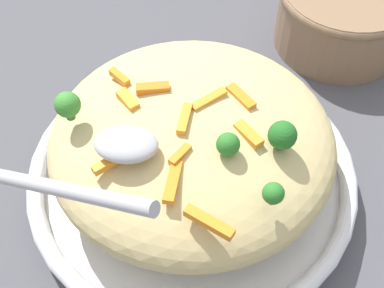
{
  "coord_description": "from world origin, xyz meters",
  "views": [
    {
      "loc": [
        0.03,
        -0.32,
        0.49
      ],
      "look_at": [
        0.0,
        0.0,
        0.08
      ],
      "focal_mm": 48.9,
      "sensor_mm": 36.0,
      "label": 1
    }
  ],
  "objects": [
    {
      "name": "broccoli_floret_3",
      "position": [
        0.08,
        -0.03,
        0.14
      ],
      "size": [
        0.03,
        0.03,
        0.03
      ],
      "color": "#205B1C",
      "rests_on": "pasta_mound"
    },
    {
      "name": "broccoli_floret_2",
      "position": [
        0.07,
        -0.09,
        0.14
      ],
      "size": [
        0.02,
        0.02,
        0.02
      ],
      "color": "#296820",
      "rests_on": "pasta_mound"
    },
    {
      "name": "carrot_piece_4",
      "position": [
        0.05,
        -0.02,
        0.13
      ],
      "size": [
        0.03,
        0.03,
        0.01
      ],
      "primitive_type": "cube",
      "rotation": [
        0.0,
        0.0,
        2.3
      ],
      "color": "orange",
      "rests_on": "pasta_mound"
    },
    {
      "name": "carrot_piece_2",
      "position": [
        -0.01,
        -0.01,
        0.13
      ],
      "size": [
        0.01,
        0.04,
        0.01
      ],
      "primitive_type": "cube",
      "rotation": [
        0.0,
        0.0,
        4.61
      ],
      "color": "orange",
      "rests_on": "pasta_mound"
    },
    {
      "name": "carrot_piece_6",
      "position": [
        0.02,
        -0.11,
        0.13
      ],
      "size": [
        0.04,
        0.03,
        0.01
      ],
      "primitive_type": "cube",
      "rotation": [
        0.0,
        0.0,
        2.65
      ],
      "color": "orange",
      "rests_on": "pasta_mound"
    },
    {
      "name": "carrot_piece_10",
      "position": [
        -0.08,
        0.04,
        0.13
      ],
      "size": [
        0.02,
        0.02,
        0.01
      ],
      "primitive_type": "cube",
      "rotation": [
        0.0,
        0.0,
        2.41
      ],
      "color": "orange",
      "rests_on": "pasta_mound"
    },
    {
      "name": "carrot_piece_0",
      "position": [
        -0.01,
        -0.05,
        0.13
      ],
      "size": [
        0.02,
        0.02,
        0.01
      ],
      "primitive_type": "cube",
      "rotation": [
        0.0,
        0.0,
        4.13
      ],
      "color": "orange",
      "rests_on": "pasta_mound"
    },
    {
      "name": "carrot_piece_9",
      "position": [
        -0.01,
        -0.08,
        0.13
      ],
      "size": [
        0.01,
        0.04,
        0.01
      ],
      "primitive_type": "cube",
      "rotation": [
        0.0,
        0.0,
        1.48
      ],
      "color": "orange",
      "rests_on": "pasta_mound"
    },
    {
      "name": "companion_bowl",
      "position": [
        0.18,
        0.26,
        0.05
      ],
      "size": [
        0.18,
        0.18,
        0.09
      ],
      "color": "#8C6B4C",
      "rests_on": "ground_plane"
    },
    {
      "name": "carrot_piece_1",
      "position": [
        -0.06,
        -0.06,
        0.13
      ],
      "size": [
        0.04,
        0.03,
        0.01
      ],
      "primitive_type": "cube",
      "rotation": [
        0.0,
        0.0,
        3.86
      ],
      "color": "orange",
      "rests_on": "pasta_mound"
    },
    {
      "name": "serving_spoon",
      "position": [
        -0.06,
        -0.08,
        0.15
      ],
      "size": [
        0.15,
        0.13,
        0.08
      ],
      "color": "#B7B7BC",
      "rests_on": "pasta_mound"
    },
    {
      "name": "carrot_piece_8",
      "position": [
        0.01,
        0.01,
        0.13
      ],
      "size": [
        0.03,
        0.03,
        0.01
      ],
      "primitive_type": "cube",
      "rotation": [
        0.0,
        0.0,
        0.73
      ],
      "color": "orange",
      "rests_on": "pasta_mound"
    },
    {
      "name": "carrot_piece_5",
      "position": [
        -0.06,
        0.01,
        0.13
      ],
      "size": [
        0.03,
        0.03,
        0.01
      ],
      "primitive_type": "cube",
      "rotation": [
        0.0,
        0.0,
        2.28
      ],
      "color": "orange",
      "rests_on": "pasta_mound"
    },
    {
      "name": "serving_bowl",
      "position": [
        0.0,
        0.0,
        0.02
      ],
      "size": [
        0.35,
        0.35,
        0.04
      ],
      "color": "silver",
      "rests_on": "ground_plane"
    },
    {
      "name": "broccoli_floret_0",
      "position": [
        0.03,
        -0.04,
        0.14
      ],
      "size": [
        0.02,
        0.02,
        0.02
      ],
      "color": "#296820",
      "rests_on": "pasta_mound"
    },
    {
      "name": "pasta_mound",
      "position": [
        0.0,
        0.0,
        0.08
      ],
      "size": [
        0.29,
        0.28,
        0.1
      ],
      "primitive_type": "ellipsoid",
      "color": "#D1BA7A",
      "rests_on": "serving_bowl"
    },
    {
      "name": "ground_plane",
      "position": [
        0.0,
        0.0,
        0.0
      ],
      "size": [
        2.4,
        2.4,
        0.0
      ],
      "primitive_type": "plane",
      "color": "#4C4C51"
    },
    {
      "name": "carrot_piece_7",
      "position": [
        -0.04,
        0.02,
        0.13
      ],
      "size": [
        0.03,
        0.02,
        0.01
      ],
      "primitive_type": "cube",
      "rotation": [
        0.0,
        0.0,
        3.32
      ],
      "color": "orange",
      "rests_on": "pasta_mound"
    },
    {
      "name": "broccoli_floret_1",
      "position": [
        -0.11,
        -0.01,
        0.14
      ],
      "size": [
        0.02,
        0.02,
        0.03
      ],
      "color": "#377928",
      "rests_on": "pasta_mound"
    },
    {
      "name": "carrot_piece_3",
      "position": [
        0.04,
        0.02,
        0.13
      ],
      "size": [
        0.03,
        0.03,
        0.01
      ],
      "primitive_type": "cube",
      "rotation": [
        0.0,
        0.0,
        2.29
      ],
      "color": "orange",
      "rests_on": "pasta_mound"
    }
  ]
}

